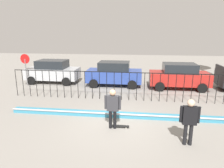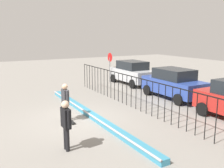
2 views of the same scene
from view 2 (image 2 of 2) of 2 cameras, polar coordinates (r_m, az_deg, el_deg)
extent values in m
plane|color=gray|center=(12.33, -8.53, -8.01)|extent=(60.00, 60.00, 0.00)
cube|color=teal|center=(12.62, -4.73, -6.95)|extent=(11.00, 0.36, 0.22)
cylinder|color=#B2B2B7|center=(12.52, -5.49, -6.59)|extent=(11.00, 0.09, 0.09)
cylinder|color=black|center=(19.74, -6.22, 1.94)|extent=(0.04, 0.04, 1.78)
cylinder|color=black|center=(19.32, -5.67, 1.75)|extent=(0.04, 0.04, 1.78)
cylinder|color=black|center=(18.90, -5.10, 1.56)|extent=(0.04, 0.04, 1.78)
cylinder|color=black|center=(18.48, -4.50, 1.35)|extent=(0.04, 0.04, 1.78)
cylinder|color=black|center=(18.06, -3.87, 1.13)|extent=(0.04, 0.04, 1.78)
cylinder|color=black|center=(17.65, -3.21, 0.90)|extent=(0.04, 0.04, 1.78)
cylinder|color=black|center=(17.24, -2.53, 0.66)|extent=(0.04, 0.04, 1.78)
cylinder|color=black|center=(16.83, -1.81, 0.41)|extent=(0.04, 0.04, 1.78)
cylinder|color=black|center=(16.42, -1.05, 0.15)|extent=(0.04, 0.04, 1.78)
cylinder|color=black|center=(16.02, -0.26, -0.13)|extent=(0.04, 0.04, 1.78)
cylinder|color=black|center=(15.63, 0.58, -0.42)|extent=(0.04, 0.04, 1.78)
cylinder|color=black|center=(15.23, 1.45, -0.73)|extent=(0.04, 0.04, 1.78)
cylinder|color=black|center=(14.84, 2.38, -1.05)|extent=(0.04, 0.04, 1.78)
cylinder|color=black|center=(14.46, 3.35, -1.39)|extent=(0.04, 0.04, 1.78)
cylinder|color=black|center=(14.08, 4.38, -1.74)|extent=(0.04, 0.04, 1.78)
cylinder|color=black|center=(13.70, 5.46, -2.12)|extent=(0.04, 0.04, 1.78)
cylinder|color=black|center=(13.33, 6.61, -2.51)|extent=(0.04, 0.04, 1.78)
cylinder|color=black|center=(12.97, 7.82, -2.93)|extent=(0.04, 0.04, 1.78)
cylinder|color=black|center=(12.61, 9.10, -3.37)|extent=(0.04, 0.04, 1.78)
cylinder|color=black|center=(12.27, 10.46, -3.83)|extent=(0.04, 0.04, 1.78)
cylinder|color=black|center=(11.93, 11.89, -4.32)|extent=(0.04, 0.04, 1.78)
cylinder|color=black|center=(11.59, 13.41, -4.83)|extent=(0.04, 0.04, 1.78)
cylinder|color=black|center=(11.27, 15.03, -5.37)|extent=(0.04, 0.04, 1.78)
cylinder|color=black|center=(10.96, 16.73, -5.94)|extent=(0.04, 0.04, 1.78)
cylinder|color=black|center=(10.66, 18.54, -6.53)|extent=(0.04, 0.04, 1.78)
cylinder|color=black|center=(10.37, 20.46, -7.15)|extent=(0.04, 0.04, 1.78)
cylinder|color=black|center=(10.10, 22.49, -7.79)|extent=(0.04, 0.04, 1.78)
cube|color=black|center=(13.53, 5.53, 1.47)|extent=(14.00, 0.04, 0.04)
cylinder|color=black|center=(12.23, -10.58, -6.20)|extent=(0.14, 0.14, 0.83)
cylinder|color=black|center=(12.05, -10.27, -6.46)|extent=(0.14, 0.14, 0.83)
cube|color=#333338|center=(11.94, -10.56, -2.85)|extent=(0.51, 0.22, 0.69)
sphere|color=tan|center=(11.83, -10.64, -0.61)|extent=(0.27, 0.27, 0.27)
cylinder|color=#333338|center=(12.21, -11.03, -2.38)|extent=(0.11, 0.11, 0.61)
cylinder|color=#333338|center=(11.65, -10.07, -3.01)|extent=(0.11, 0.11, 0.61)
cube|color=black|center=(11.99, -9.34, -8.28)|extent=(0.80, 0.20, 0.02)
cylinder|color=silver|center=(11.79, -8.53, -8.79)|extent=(0.05, 0.03, 0.05)
cylinder|color=silver|center=(11.74, -9.22, -8.89)|extent=(0.05, 0.03, 0.05)
cylinder|color=silver|center=(12.27, -9.45, -8.01)|extent=(0.05, 0.03, 0.05)
cylinder|color=silver|center=(12.22, -10.11, -8.11)|extent=(0.05, 0.03, 0.05)
cylinder|color=black|center=(9.27, -10.46, -11.89)|extent=(0.14, 0.14, 0.84)
cylinder|color=black|center=(9.10, -10.03, -12.34)|extent=(0.14, 0.14, 0.84)
cube|color=black|center=(8.91, -10.42, -7.58)|extent=(0.51, 0.22, 0.69)
sphere|color=beige|center=(8.77, -10.53, -4.58)|extent=(0.27, 0.27, 0.27)
cylinder|color=black|center=(9.18, -11.07, -6.80)|extent=(0.11, 0.11, 0.62)
cylinder|color=black|center=(8.62, -9.74, -7.94)|extent=(0.11, 0.11, 0.62)
cube|color=#B7BABF|center=(20.79, 4.59, 2.16)|extent=(4.30, 1.90, 0.90)
cube|color=#1E2328|center=(20.69, 4.63, 4.29)|extent=(2.37, 1.71, 0.66)
cylinder|color=black|center=(20.27, 9.11, 0.53)|extent=(0.68, 0.22, 0.68)
cylinder|color=black|center=(19.16, 4.66, 0.02)|extent=(0.68, 0.22, 0.68)
cylinder|color=black|center=(22.59, 4.50, 1.72)|extent=(0.68, 0.22, 0.68)
cylinder|color=black|center=(21.60, 0.31, 1.32)|extent=(0.68, 0.22, 0.68)
cube|color=#2D479E|center=(16.57, 13.74, -0.43)|extent=(4.30, 1.90, 0.90)
cube|color=#1E2328|center=(16.44, 13.86, 2.24)|extent=(2.37, 1.71, 0.66)
cylinder|color=black|center=(16.35, 19.60, -2.53)|extent=(0.68, 0.22, 0.68)
cylinder|color=black|center=(15.00, 14.80, -3.44)|extent=(0.68, 0.22, 0.68)
cylinder|color=black|center=(18.34, 12.74, -0.72)|extent=(0.68, 0.22, 0.68)
cylinder|color=black|center=(17.15, 8.01, -1.37)|extent=(0.68, 0.22, 0.68)
cylinder|color=black|center=(13.48, 19.80, -5.38)|extent=(0.68, 0.22, 0.68)
cylinder|color=slate|center=(21.59, -0.51, 3.22)|extent=(0.07, 0.07, 2.10)
cylinder|color=red|center=(21.48, -0.47, 6.06)|extent=(0.76, 0.02, 0.76)
camera|label=1|loc=(10.97, -54.86, 7.18)|focal=32.86mm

